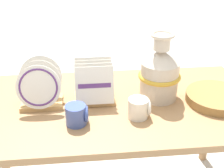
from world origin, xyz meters
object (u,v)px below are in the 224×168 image
Objects in this scene: wicker_charger_stack at (217,98)px; mug_cream_glaze at (139,108)px; dish_rack_round_plates at (40,90)px; mug_cobalt_glaze at (77,115)px; dish_rack_square_plates at (94,87)px; ceramic_vase at (160,72)px.

mug_cream_glaze reaches higher than wicker_charger_stack.
dish_rack_round_plates is at bearing 162.28° from mug_cream_glaze.
mug_cobalt_glaze is at bearing -174.61° from mug_cream_glaze.
mug_cream_glaze is (-0.42, -0.10, 0.03)m from wicker_charger_stack.
mug_cobalt_glaze is at bearing -169.92° from wicker_charger_stack.
dish_rack_round_plates reaches higher than dish_rack_square_plates.
ceramic_vase is 0.24m from mug_cream_glaze.
wicker_charger_stack is 3.02× the size of mug_cream_glaze.
dish_rack_square_plates is at bearing 5.06° from dish_rack_round_plates.
dish_rack_round_plates is at bearing 176.77° from wicker_charger_stack.
ceramic_vase reaches higher than wicker_charger_stack.
wicker_charger_stack is at bearing -6.74° from dish_rack_square_plates.
wicker_charger_stack is 3.02× the size of mug_cobalt_glaze.
dish_rack_square_plates is (-0.33, -0.00, -0.07)m from ceramic_vase.
mug_cobalt_glaze reaches higher than wicker_charger_stack.
ceramic_vase is at bearing 0.68° from dish_rack_square_plates.
dish_rack_square_plates is 2.03× the size of mug_cobalt_glaze.
ceramic_vase reaches higher than dish_rack_round_plates.
dish_rack_round_plates reaches higher than mug_cobalt_glaze.
ceramic_vase is 0.34m from dish_rack_square_plates.
ceramic_vase reaches higher than dish_rack_square_plates.
dish_rack_square_plates is 0.27m from mug_cream_glaze.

